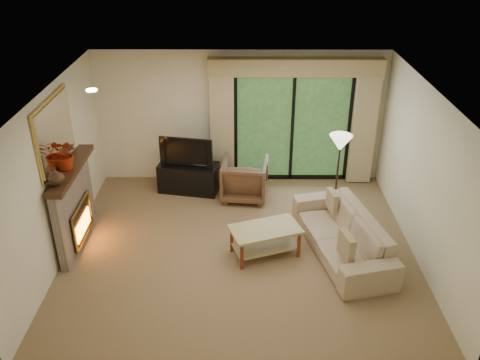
{
  "coord_description": "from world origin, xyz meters",
  "views": [
    {
      "loc": [
        0.03,
        -6.69,
        4.8
      ],
      "look_at": [
        0.0,
        0.3,
        1.1
      ],
      "focal_mm": 38.0,
      "sensor_mm": 36.0,
      "label": 1
    }
  ],
  "objects_px": {
    "sofa": "(342,234)",
    "coffee_table": "(265,241)",
    "media_console": "(189,177)",
    "armchair": "(245,179)"
  },
  "relations": [
    {
      "from": "armchair",
      "to": "sofa",
      "type": "distance_m",
      "value": 2.32
    },
    {
      "from": "media_console",
      "to": "coffee_table",
      "type": "xyz_separation_m",
      "value": [
        1.38,
        -2.07,
        -0.04
      ]
    },
    {
      "from": "armchair",
      "to": "media_console",
      "type": "bearing_deg",
      "value": -7.16
    },
    {
      "from": "coffee_table",
      "to": "sofa",
      "type": "bearing_deg",
      "value": -16.23
    },
    {
      "from": "media_console",
      "to": "sofa",
      "type": "bearing_deg",
      "value": -26.7
    },
    {
      "from": "media_console",
      "to": "sofa",
      "type": "xyz_separation_m",
      "value": [
        2.6,
        -2.0,
        0.05
      ]
    },
    {
      "from": "coffee_table",
      "to": "armchair",
      "type": "bearing_deg",
      "value": 80.45
    },
    {
      "from": "armchair",
      "to": "sofa",
      "type": "height_order",
      "value": "armchair"
    },
    {
      "from": "sofa",
      "to": "coffee_table",
      "type": "height_order",
      "value": "sofa"
    },
    {
      "from": "sofa",
      "to": "coffee_table",
      "type": "bearing_deg",
      "value": -99.99
    }
  ]
}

